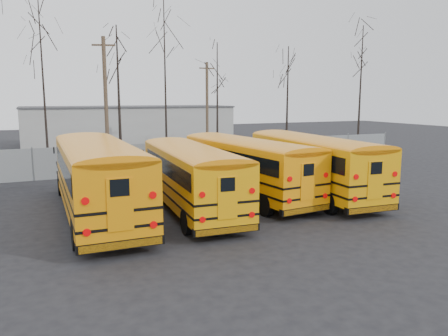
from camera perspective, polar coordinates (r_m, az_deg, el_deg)
name	(u,v)px	position (r m, az deg, el deg)	size (l,w,h in m)	color
ground	(235,214)	(19.25, 1.45, -6.02)	(120.00, 120.00, 0.00)	black
fence	(160,157)	(30.14, -8.32, 1.37)	(40.00, 0.04, 2.00)	gray
distant_building	(129,125)	(49.89, -12.33, 5.47)	(22.00, 8.00, 4.00)	#ACADA8
bus_a	(97,172)	(18.98, -16.23, -0.54)	(2.85, 12.00, 3.35)	black
bus_b	(190,172)	(19.58, -4.48, -0.51)	(3.12, 10.88, 3.01)	black
bus_c	(245,162)	(22.08, 2.76, 0.73)	(3.54, 11.20, 3.08)	black
bus_d	(311,160)	(23.00, 11.24, 1.04)	(3.29, 11.47, 3.17)	black
utility_pole_left	(106,100)	(33.96, -15.18, 8.55)	(1.66, 0.55, 9.46)	brown
utility_pole_right	(207,107)	(40.08, -2.22, 7.98)	(1.46, 0.25, 8.19)	brown
tree_3	(44,88)	(31.42, -22.50, 9.58)	(0.26, 0.26, 11.28)	black
tree_4	(119,95)	(35.31, -13.59, 9.27)	(0.26, 0.26, 10.51)	black
tree_5	(165,80)	(34.79, -7.69, 11.37)	(0.26, 0.26, 12.85)	black
tree_6	(217,103)	(34.62, -0.88, 8.48)	(0.26, 0.26, 9.25)	black
tree_7	(287,100)	(40.43, 8.27, 8.72)	(0.26, 0.26, 9.58)	black
tree_8	(360,91)	(40.92, 17.36, 9.56)	(0.26, 0.26, 11.22)	black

